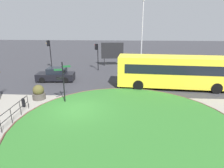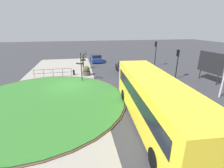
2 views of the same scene
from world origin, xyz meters
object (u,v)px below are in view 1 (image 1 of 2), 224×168
at_px(bus_yellow, 175,71).
at_px(traffic_light_far, 97,51).
at_px(signpost_directional, 63,79).
at_px(planter_near_signpost, 39,93).
at_px(billboard_left, 112,51).
at_px(car_near_lane, 56,75).
at_px(lamppost_tall, 142,34).
at_px(bollard_foreground, 23,102).
at_px(traffic_light_near, 49,48).

distance_m(bus_yellow, traffic_light_far, 11.25).
xyz_separation_m(signpost_directional, planter_near_signpost, (-2.38, 0.62, -1.41)).
bearing_deg(billboard_left, planter_near_signpost, -118.59).
distance_m(signpost_directional, car_near_lane, 6.76).
relative_size(car_near_lane, lamppost_tall, 0.46).
height_order(bus_yellow, car_near_lane, bus_yellow).
relative_size(bollard_foreground, traffic_light_far, 0.21).
xyz_separation_m(bus_yellow, billboard_left, (-6.78, 10.14, 0.52)).
distance_m(bollard_foreground, traffic_light_near, 13.34).
distance_m(signpost_directional, planter_near_signpost, 2.83).
xyz_separation_m(bollard_foreground, traffic_light_near, (-2.59, 12.84, 2.52)).
distance_m(signpost_directional, traffic_light_near, 13.04).
height_order(lamppost_tall, billboard_left, lamppost_tall).
bearing_deg(traffic_light_far, lamppost_tall, -160.33).
xyz_separation_m(signpost_directional, bollard_foreground, (-2.89, -1.04, -1.61)).
relative_size(traffic_light_near, traffic_light_far, 1.11).
xyz_separation_m(signpost_directional, car_near_lane, (-2.73, 6.05, -1.29)).
xyz_separation_m(lamppost_tall, planter_near_signpost, (-9.50, -11.73, -4.28)).
bearing_deg(traffic_light_far, billboard_left, -110.46).
bearing_deg(billboard_left, lamppost_tall, -35.50).
height_order(traffic_light_near, traffic_light_far, traffic_light_near).
distance_m(bus_yellow, billboard_left, 12.21).
bearing_deg(lamppost_tall, car_near_lane, -147.43).
xyz_separation_m(signpost_directional, bus_yellow, (9.83, 4.39, -0.30)).
bearing_deg(traffic_light_near, billboard_left, -162.26).
bearing_deg(planter_near_signpost, traffic_light_far, 72.06).
bearing_deg(lamppost_tall, planter_near_signpost, -129.01).
xyz_separation_m(bollard_foreground, bus_yellow, (12.72, 5.43, 1.31)).
distance_m(signpost_directional, lamppost_tall, 14.54).
distance_m(signpost_directional, bus_yellow, 10.77).
bearing_deg(billboard_left, signpost_directional, -109.15).
relative_size(car_near_lane, billboard_left, 1.21).
bearing_deg(traffic_light_near, car_near_lane, 115.44).
relative_size(bus_yellow, billboard_left, 3.27).
bearing_deg(planter_near_signpost, bus_yellow, 17.19).
bearing_deg(signpost_directional, traffic_light_far, 84.31).
bearing_deg(car_near_lane, billboard_left, -127.49).
bearing_deg(bollard_foreground, bus_yellow, 23.13).
bearing_deg(signpost_directional, bollard_foreground, -160.19).
bearing_deg(bus_yellow, traffic_light_near, -21.76).
distance_m(bus_yellow, car_near_lane, 12.71).
distance_m(traffic_light_near, billboard_left, 8.98).
relative_size(bollard_foreground, billboard_left, 0.21).
distance_m(traffic_light_far, lamppost_tall, 6.44).
bearing_deg(traffic_light_near, bollard_foreground, 101.32).
height_order(signpost_directional, traffic_light_far, traffic_light_far).
distance_m(signpost_directional, billboard_left, 14.85).
xyz_separation_m(traffic_light_near, billboard_left, (8.52, 2.74, -0.69)).
xyz_separation_m(car_near_lane, lamppost_tall, (9.86, 6.30, 4.16)).
relative_size(signpost_directional, planter_near_signpost, 2.65).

